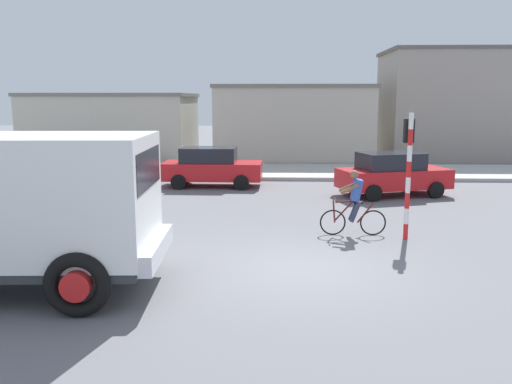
{
  "coord_description": "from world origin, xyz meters",
  "views": [
    {
      "loc": [
        -0.53,
        -10.73,
        3.54
      ],
      "look_at": [
        -1.03,
        2.5,
        1.2
      ],
      "focal_mm": 37.07,
      "sensor_mm": 36.0,
      "label": 1
    }
  ],
  "objects_px": {
    "truck_foreground": "(9,203)",
    "car_far_side": "(20,183)",
    "traffic_light_pole": "(409,158)",
    "car_white_mid": "(212,167)",
    "cyclist": "(354,203)",
    "car_red_near": "(393,174)"
  },
  "relations": [
    {
      "from": "truck_foreground",
      "to": "car_far_side",
      "type": "relative_size",
      "value": 1.3
    },
    {
      "from": "traffic_light_pole",
      "to": "truck_foreground",
      "type": "bearing_deg",
      "value": -153.79
    },
    {
      "from": "truck_foreground",
      "to": "car_far_side",
      "type": "distance_m",
      "value": 8.42
    },
    {
      "from": "car_white_mid",
      "to": "cyclist",
      "type": "bearing_deg",
      "value": -58.83
    },
    {
      "from": "truck_foreground",
      "to": "traffic_light_pole",
      "type": "bearing_deg",
      "value": 26.21
    },
    {
      "from": "cyclist",
      "to": "car_far_side",
      "type": "distance_m",
      "value": 10.97
    },
    {
      "from": "car_far_side",
      "to": "car_red_near",
      "type": "bearing_deg",
      "value": 11.38
    },
    {
      "from": "truck_foreground",
      "to": "car_red_near",
      "type": "bearing_deg",
      "value": 47.88
    },
    {
      "from": "traffic_light_pole",
      "to": "car_white_mid",
      "type": "relative_size",
      "value": 0.79
    },
    {
      "from": "truck_foreground",
      "to": "car_red_near",
      "type": "relative_size",
      "value": 1.28
    },
    {
      "from": "cyclist",
      "to": "car_white_mid",
      "type": "bearing_deg",
      "value": 121.17
    },
    {
      "from": "truck_foreground",
      "to": "traffic_light_pole",
      "type": "relative_size",
      "value": 1.73
    },
    {
      "from": "car_white_mid",
      "to": "car_far_side",
      "type": "height_order",
      "value": "same"
    },
    {
      "from": "cyclist",
      "to": "car_red_near",
      "type": "distance_m",
      "value": 6.28
    },
    {
      "from": "car_red_near",
      "to": "traffic_light_pole",
      "type": "bearing_deg",
      "value": -99.11
    },
    {
      "from": "cyclist",
      "to": "traffic_light_pole",
      "type": "xyz_separation_m",
      "value": [
        1.29,
        -0.26,
        1.2
      ]
    },
    {
      "from": "traffic_light_pole",
      "to": "car_far_side",
      "type": "relative_size",
      "value": 0.75
    },
    {
      "from": "cyclist",
      "to": "car_far_side",
      "type": "xyz_separation_m",
      "value": [
        -10.46,
        3.3,
        -0.05
      ]
    },
    {
      "from": "truck_foreground",
      "to": "cyclist",
      "type": "distance_m",
      "value": 8.18
    },
    {
      "from": "truck_foreground",
      "to": "traffic_light_pole",
      "type": "height_order",
      "value": "traffic_light_pole"
    },
    {
      "from": "cyclist",
      "to": "car_white_mid",
      "type": "relative_size",
      "value": 0.43
    },
    {
      "from": "truck_foreground",
      "to": "car_white_mid",
      "type": "relative_size",
      "value": 1.37
    }
  ]
}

